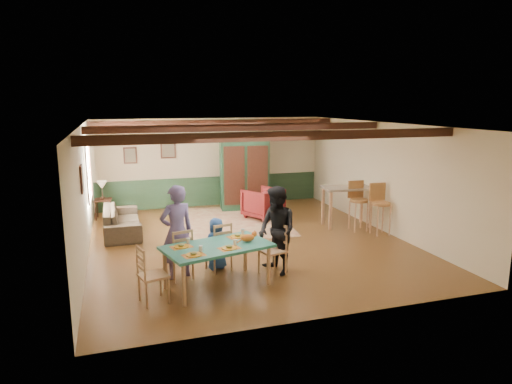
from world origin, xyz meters
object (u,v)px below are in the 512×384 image
object	(u,v)px
dining_chair_far_right	(218,246)
bar_stool_right	(381,210)
dining_chair_end_left	(153,274)
person_man	(177,232)
cat	(247,237)
armoire	(244,172)
armchair	(263,203)
sofa	(122,220)
end_table	(103,209)
person_woman	(277,231)
dining_chair_far_left	(179,253)
table_lamp	(102,190)
person_child	(216,244)
dining_chair_end_right	(272,249)
dining_table	(217,266)
bar_stool_left	(359,206)
counter_table	(347,207)

from	to	relation	value
dining_chair_far_right	bar_stool_right	distance (m)	4.42
dining_chair_end_left	person_man	xyz separation A→B (m)	(0.52, 0.97, 0.39)
dining_chair_far_right	cat	distance (m)	0.92
armoire	armchair	world-z (taller)	armoire
person_man	sofa	world-z (taller)	person_man
end_table	bar_stool_right	size ratio (longest dim) A/B	0.44
person_man	bar_stool_right	xyz separation A→B (m)	(5.08, 1.25, -0.24)
person_woman	armoire	world-z (taller)	armoire
dining_chair_far_left	dining_chair_far_right	distance (m)	0.81
dining_chair_far_right	table_lamp	size ratio (longest dim) A/B	1.90
dining_chair_far_right	cat	size ratio (longest dim) A/B	2.64
dining_chair_far_right	person_child	size ratio (longest dim) A/B	0.95
dining_chair_end_left	armoire	distance (m)	6.70
dining_chair_end_right	person_child	distance (m)	1.10
person_child	armchair	xyz separation A→B (m)	(2.09, 3.46, -0.08)
dining_chair_far_right	dining_chair_end_left	distance (m)	1.72
dining_chair_end_left	dining_table	bearing A→B (deg)	-90.00
cat	end_table	distance (m)	6.13
dining_chair_far_left	armoire	bearing A→B (deg)	-133.15
person_woman	end_table	xyz separation A→B (m)	(-3.18, 5.28, -0.56)
dining_table	dining_chair_far_left	world-z (taller)	dining_chair_far_left
dining_chair_end_left	bar_stool_left	distance (m)	5.96
dining_chair_far_left	armoire	size ratio (longest dim) A/B	0.43
bar_stool_left	dining_table	bearing A→B (deg)	-146.65
armchair	counter_table	distance (m)	2.32
dining_chair_far_left	dining_chair_end_left	world-z (taller)	same
dining_chair_far_right	person_child	bearing A→B (deg)	-90.00
end_table	person_woman	bearing A→B (deg)	-58.94
dining_chair_end_right	person_woman	xyz separation A→B (m)	(0.10, 0.03, 0.35)
end_table	dining_chair_far_right	bearing A→B (deg)	-65.70
cat	bar_stool_left	distance (m)	4.34
armoire	bar_stool_left	xyz separation A→B (m)	(2.08, -3.11, -0.49)
dining_table	person_woman	bearing A→B (deg)	14.84
cat	table_lamp	distance (m)	6.10
person_child	sofa	world-z (taller)	person_child
person_child	table_lamp	distance (m)	5.19
dining_chair_far_left	armchair	bearing A→B (deg)	-142.15
dining_chair_far_right	armchair	bearing A→B (deg)	-135.22
person_woman	person_child	size ratio (longest dim) A/B	1.64
dining_chair_end_right	dining_chair_end_left	bearing A→B (deg)	-90.00
sofa	end_table	world-z (taller)	sofa
dining_chair_far_left	person_woman	size ratio (longest dim) A/B	0.58
table_lamp	bar_stool_right	bearing A→B (deg)	-29.67
cat	bar_stool_right	size ratio (longest dim) A/B	0.29
dining_chair_end_left	dining_chair_far_left	bearing A→B (deg)	-46.17
person_woman	bar_stool_right	world-z (taller)	person_woman
table_lamp	bar_stool_left	world-z (taller)	bar_stool_left
cat	dining_chair_far_left	bearing A→B (deg)	139.20
person_child	sofa	size ratio (longest dim) A/B	0.46
dining_chair_far_left	person_woman	bearing A→B (deg)	156.43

